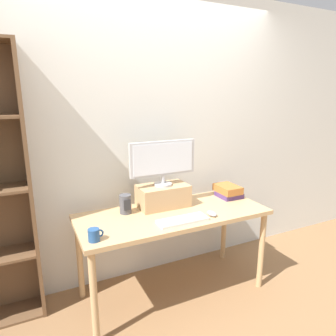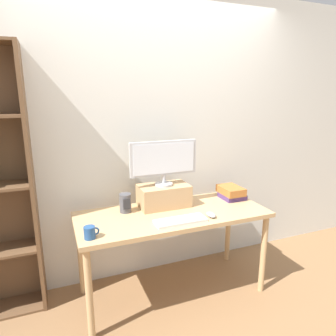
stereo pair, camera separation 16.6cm
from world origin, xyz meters
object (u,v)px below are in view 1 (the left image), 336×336
(desk, at_px, (173,221))
(computer_mouse, at_px, (212,214))
(computer_monitor, at_px, (163,160))
(keyboard, at_px, (183,220))
(coffee_mug, at_px, (94,235))
(book_stack, at_px, (228,191))
(riser_box, at_px, (163,196))
(desk_speaker, at_px, (125,204))

(desk, height_order, computer_mouse, computer_mouse)
(computer_monitor, relative_size, keyboard, 1.46)
(desk, relative_size, coffee_mug, 14.83)
(computer_mouse, height_order, book_stack, book_stack)
(riser_box, relative_size, computer_monitor, 0.74)
(desk, bearing_deg, book_stack, 10.15)
(riser_box, height_order, computer_mouse, riser_box)
(desk, bearing_deg, coffee_mug, -162.83)
(riser_box, bearing_deg, book_stack, -4.50)
(computer_mouse, distance_m, coffee_mug, 0.95)
(computer_mouse, distance_m, book_stack, 0.50)
(keyboard, height_order, book_stack, book_stack)
(desk, height_order, keyboard, keyboard)
(computer_mouse, height_order, coffee_mug, coffee_mug)
(riser_box, relative_size, book_stack, 1.74)
(computer_monitor, bearing_deg, computer_mouse, -53.84)
(riser_box, distance_m, desk_speaker, 0.34)
(computer_monitor, bearing_deg, desk_speaker, -178.20)
(riser_box, distance_m, coffee_mug, 0.78)
(desk, bearing_deg, keyboard, -95.36)
(riser_box, bearing_deg, desk, -84.75)
(computer_mouse, bearing_deg, book_stack, 38.51)
(book_stack, distance_m, desk_speaker, 1.00)
(riser_box, xyz_separation_m, desk_speaker, (-0.34, -0.01, -0.02))
(computer_monitor, distance_m, computer_mouse, 0.60)
(computer_mouse, relative_size, book_stack, 0.42)
(book_stack, bearing_deg, computer_monitor, 175.63)
(riser_box, height_order, keyboard, riser_box)
(riser_box, height_order, computer_monitor, computer_monitor)
(keyboard, height_order, desk_speaker, desk_speaker)
(riser_box, xyz_separation_m, keyboard, (-0.00, -0.37, -0.08))
(computer_monitor, relative_size, computer_mouse, 5.64)
(book_stack, height_order, desk_speaker, desk_speaker)
(keyboard, distance_m, computer_mouse, 0.27)
(coffee_mug, bearing_deg, keyboard, 1.34)
(keyboard, xyz_separation_m, computer_mouse, (0.27, 0.00, 0.01))
(book_stack, height_order, coffee_mug, book_stack)
(computer_mouse, bearing_deg, coffee_mug, -178.93)
(riser_box, relative_size, computer_mouse, 4.16)
(riser_box, bearing_deg, computer_mouse, -53.95)
(desk_speaker, bearing_deg, computer_monitor, 1.80)
(keyboard, bearing_deg, book_stack, 25.42)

